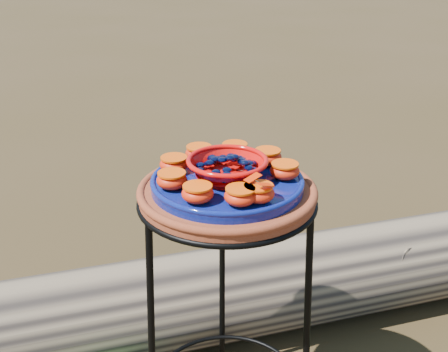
{
  "coord_description": "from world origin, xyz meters",
  "views": [
    {
      "loc": [
        -0.07,
        -1.12,
        1.26
      ],
      "look_at": [
        -0.01,
        0.0,
        0.76
      ],
      "focal_mm": 45.0,
      "sensor_mm": 36.0,
      "label": 1
    }
  ],
  "objects": [
    {
      "name": "orange_half_5",
      "position": [
        -0.12,
        0.05,
        0.77
      ],
      "size": [
        0.07,
        0.07,
        0.04
      ],
      "primitive_type": "ellipsoid",
      "color": "#AB0900",
      "rests_on": "cobalt_plate"
    },
    {
      "name": "orange_half_6",
      "position": [
        -0.12,
        -0.04,
        0.77
      ],
      "size": [
        0.07,
        0.07,
        0.04
      ],
      "primitive_type": "ellipsoid",
      "color": "#AB0900",
      "rests_on": "cobalt_plate"
    },
    {
      "name": "orange_half_4",
      "position": [
        -0.06,
        0.11,
        0.77
      ],
      "size": [
        0.07,
        0.07,
        0.04
      ],
      "primitive_type": "ellipsoid",
      "color": "#AB0900",
      "rests_on": "cobalt_plate"
    },
    {
      "name": "foliage_back",
      "position": [
        -0.16,
        0.47,
        0.08
      ],
      "size": [
        0.34,
        0.34,
        0.17
      ],
      "primitive_type": "ellipsoid",
      "color": "#1B5D1D",
      "rests_on": "ground"
    },
    {
      "name": "orange_half_3",
      "position": [
        0.03,
        0.12,
        0.77
      ],
      "size": [
        0.07,
        0.07,
        0.04
      ],
      "primitive_type": "ellipsoid",
      "color": "#AB0900",
      "rests_on": "cobalt_plate"
    },
    {
      "name": "plant_stand",
      "position": [
        0.0,
        0.0,
        0.35
      ],
      "size": [
        0.44,
        0.44,
        0.7
      ],
      "primitive_type": null,
      "color": "black",
      "rests_on": "ground"
    },
    {
      "name": "cobalt_plate",
      "position": [
        0.0,
        0.0,
        0.74
      ],
      "size": [
        0.34,
        0.34,
        0.02
      ],
      "primitive_type": "cylinder",
      "color": "#070748",
      "rests_on": "terracotta_saucer"
    },
    {
      "name": "butterfly",
      "position": [
        0.06,
        -0.11,
        0.8
      ],
      "size": [
        0.09,
        0.08,
        0.01
      ],
      "primitive_type": null,
      "rotation": [
        0.0,
        0.0,
        0.55
      ],
      "color": "red",
      "rests_on": "orange_half_0"
    },
    {
      "name": "orange_half_0",
      "position": [
        0.06,
        -0.11,
        0.77
      ],
      "size": [
        0.07,
        0.07,
        0.04
      ],
      "primitive_type": "ellipsoid",
      "color": "#AB0900",
      "rests_on": "cobalt_plate"
    },
    {
      "name": "orange_half_1",
      "position": [
        0.13,
        -0.0,
        0.77
      ],
      "size": [
        0.07,
        0.07,
        0.04
      ],
      "primitive_type": "ellipsoid",
      "color": "#AB0900",
      "rests_on": "cobalt_plate"
    },
    {
      "name": "glass_gems",
      "position": [
        0.0,
        0.0,
        0.81
      ],
      "size": [
        0.13,
        0.13,
        0.02
      ],
      "primitive_type": null,
      "color": "black",
      "rests_on": "red_bowl"
    },
    {
      "name": "terracotta_saucer",
      "position": [
        0.0,
        0.0,
        0.72
      ],
      "size": [
        0.39,
        0.39,
        0.03
      ],
      "primitive_type": "cylinder",
      "color": "maroon",
      "rests_on": "plant_stand"
    },
    {
      "name": "red_bowl",
      "position": [
        0.0,
        0.0,
        0.78
      ],
      "size": [
        0.17,
        0.17,
        0.05
      ],
      "primitive_type": null,
      "color": "red",
      "rests_on": "cobalt_plate"
    },
    {
      "name": "orange_half_8",
      "position": [
        0.02,
        -0.12,
        0.77
      ],
      "size": [
        0.07,
        0.07,
        0.04
      ],
      "primitive_type": "ellipsoid",
      "color": "#AB0900",
      "rests_on": "cobalt_plate"
    },
    {
      "name": "orange_half_2",
      "position": [
        0.1,
        0.08,
        0.77
      ],
      "size": [
        0.07,
        0.07,
        0.04
      ],
      "primitive_type": "ellipsoid",
      "color": "#AB0900",
      "rests_on": "cobalt_plate"
    },
    {
      "name": "orange_half_7",
      "position": [
        -0.07,
        -0.11,
        0.77
      ],
      "size": [
        0.07,
        0.07,
        0.04
      ],
      "primitive_type": "ellipsoid",
      "color": "#AB0900",
      "rests_on": "cobalt_plate"
    },
    {
      "name": "driftwood_log",
      "position": [
        0.13,
        0.43,
        0.16
      ],
      "size": [
        1.72,
        0.81,
        0.31
      ],
      "primitive_type": null,
      "rotation": [
        0.0,
        0.0,
        0.23
      ],
      "color": "black",
      "rests_on": "ground"
    }
  ]
}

